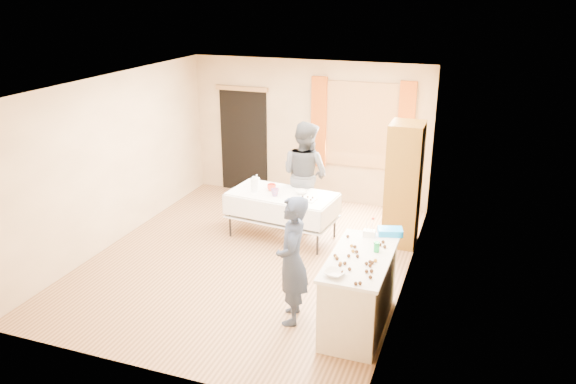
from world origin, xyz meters
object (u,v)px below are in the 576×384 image
at_px(cabinet, 404,185).
at_px(woman, 305,174).
at_px(party_table, 282,211).
at_px(chair, 300,199).
at_px(counter, 359,292).
at_px(girl, 292,260).

distance_m(cabinet, woman, 1.66).
xyz_separation_m(party_table, chair, (-0.02, 0.97, -0.15)).
bearing_deg(party_table, counter, -44.21).
xyz_separation_m(chair, woman, (0.20, -0.36, 0.59)).
bearing_deg(counter, girl, -169.68).
bearing_deg(chair, girl, -77.02).
relative_size(cabinet, girl, 1.21).
bearing_deg(cabinet, party_table, -166.51).
bearing_deg(girl, chair, -178.22).
height_order(girl, woman, woman).
distance_m(cabinet, girl, 2.79).
height_order(counter, woman, woman).
bearing_deg(girl, party_table, -172.01).
height_order(cabinet, girl, cabinet).
bearing_deg(girl, woman, -179.88).
bearing_deg(chair, cabinet, -20.12).
bearing_deg(counter, party_table, 129.70).
relative_size(party_table, chair, 1.78).
xyz_separation_m(cabinet, counter, (-0.10, -2.51, -0.51)).
bearing_deg(woman, party_table, 95.58).
height_order(cabinet, counter, cabinet).
xyz_separation_m(cabinet, party_table, (-1.82, -0.44, -0.52)).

